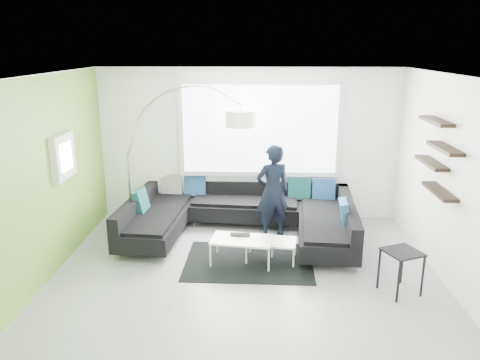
% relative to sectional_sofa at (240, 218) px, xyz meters
% --- Properties ---
extents(ground, '(5.50, 5.50, 0.00)m').
position_rel_sectional_sofa_xyz_m(ground, '(0.12, -1.44, -0.36)').
color(ground, gray).
rests_on(ground, ground).
extents(room_shell, '(5.54, 5.04, 2.82)m').
position_rel_sectional_sofa_xyz_m(room_shell, '(0.16, -1.23, 1.45)').
color(room_shell, white).
rests_on(room_shell, ground).
extents(sectional_sofa, '(3.92, 2.61, 0.81)m').
position_rel_sectional_sofa_xyz_m(sectional_sofa, '(0.00, 0.00, 0.00)').
color(sectional_sofa, black).
rests_on(sectional_sofa, ground).
extents(rug, '(1.94, 1.43, 0.01)m').
position_rel_sectional_sofa_xyz_m(rug, '(0.16, -0.93, -0.35)').
color(rug, black).
rests_on(rug, ground).
extents(coffee_table, '(1.25, 0.83, 0.38)m').
position_rel_sectional_sofa_xyz_m(coffee_table, '(0.28, -0.90, -0.16)').
color(coffee_table, white).
rests_on(coffee_table, ground).
extents(arc_lamp, '(2.49, 1.28, 2.53)m').
position_rel_sectional_sofa_xyz_m(arc_lamp, '(-2.05, 0.68, 0.91)').
color(arc_lamp, white).
rests_on(arc_lamp, ground).
extents(side_table, '(0.57, 0.57, 0.59)m').
position_rel_sectional_sofa_xyz_m(side_table, '(2.17, -1.76, -0.06)').
color(side_table, black).
rests_on(side_table, ground).
extents(person, '(0.84, 0.78, 1.61)m').
position_rel_sectional_sofa_xyz_m(person, '(0.53, 0.06, 0.45)').
color(person, black).
rests_on(person, ground).
extents(laptop, '(0.32, 0.22, 0.02)m').
position_rel_sectional_sofa_xyz_m(laptop, '(0.02, -0.85, 0.04)').
color(laptop, black).
rests_on(laptop, coffee_table).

